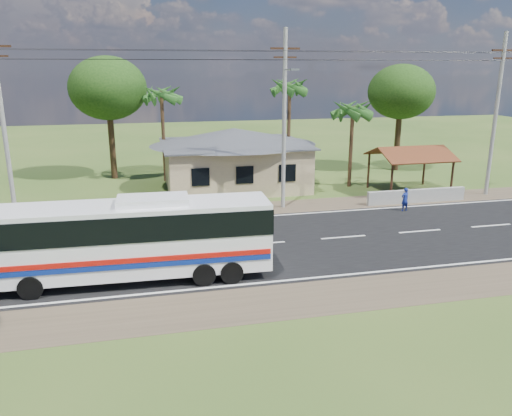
{
  "coord_description": "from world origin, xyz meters",
  "views": [
    {
      "loc": [
        -5.63,
        -23.41,
        8.74
      ],
      "look_at": [
        -0.04,
        1.0,
        1.64
      ],
      "focal_mm": 35.0,
      "sensor_mm": 36.0,
      "label": 1
    }
  ],
  "objects": [
    {
      "name": "ground",
      "position": [
        0.0,
        0.0,
        0.0
      ],
      "size": [
        120.0,
        120.0,
        0.0
      ],
      "primitive_type": "plane",
      "color": "#314E1C",
      "rests_on": "ground"
    },
    {
      "name": "road",
      "position": [
        0.0,
        0.0,
        0.01
      ],
      "size": [
        120.0,
        16.0,
        0.03
      ],
      "color": "black",
      "rests_on": "ground"
    },
    {
      "name": "house",
      "position": [
        1.0,
        13.0,
        2.64
      ],
      "size": [
        12.4,
        10.0,
        5.0
      ],
      "color": "#C7B184",
      "rests_on": "ground"
    },
    {
      "name": "waiting_shed",
      "position": [
        13.0,
        8.5,
        2.73
      ],
      "size": [
        5.2,
        4.48,
        3.35
      ],
      "color": "#3D2416",
      "rests_on": "ground"
    },
    {
      "name": "concrete_barrier",
      "position": [
        12.0,
        5.6,
        0.45
      ],
      "size": [
        7.0,
        0.3,
        0.9
      ],
      "primitive_type": "cube",
      "color": "#9E9E99",
      "rests_on": "ground"
    },
    {
      "name": "utility_poles",
      "position": [
        2.67,
        6.49,
        5.77
      ],
      "size": [
        32.8,
        2.22,
        11.0
      ],
      "color": "#9E9E99",
      "rests_on": "ground"
    },
    {
      "name": "palm_near",
      "position": [
        9.5,
        11.0,
        5.71
      ],
      "size": [
        2.8,
        2.8,
        6.7
      ],
      "color": "#47301E",
      "rests_on": "ground"
    },
    {
      "name": "palm_mid",
      "position": [
        6.0,
        15.5,
        7.16
      ],
      "size": [
        2.8,
        2.8,
        8.2
      ],
      "color": "#47301E",
      "rests_on": "ground"
    },
    {
      "name": "palm_far",
      "position": [
        -4.0,
        16.0,
        6.68
      ],
      "size": [
        2.8,
        2.8,
        7.7
      ],
      "color": "#47301E",
      "rests_on": "ground"
    },
    {
      "name": "tree_behind_house",
      "position": [
        -8.0,
        18.0,
        7.12
      ],
      "size": [
        6.0,
        6.0,
        9.61
      ],
      "color": "#47301E",
      "rests_on": "ground"
    },
    {
      "name": "tree_behind_shed",
      "position": [
        16.0,
        16.0,
        6.68
      ],
      "size": [
        5.6,
        5.6,
        9.02
      ],
      "color": "#47301E",
      "rests_on": "ground"
    },
    {
      "name": "coach_bus",
      "position": [
        -6.32,
        -3.13,
        2.06
      ],
      "size": [
        11.71,
        2.87,
        3.61
      ],
      "rotation": [
        0.0,
        0.0,
        -0.03
      ],
      "color": "white",
      "rests_on": "ground"
    },
    {
      "name": "motorcycle",
      "position": [
        1.16,
        6.49,
        0.4
      ],
      "size": [
        1.62,
        0.92,
        0.81
      ],
      "primitive_type": "imported",
      "rotation": [
        0.0,
        0.0,
        1.31
      ],
      "color": "black",
      "rests_on": "ground"
    },
    {
      "name": "person",
      "position": [
        10.21,
        3.93,
        0.75
      ],
      "size": [
        0.61,
        0.47,
        1.5
      ],
      "primitive_type": "imported",
      "rotation": [
        0.0,
        0.0,
        3.37
      ],
      "color": "navy",
      "rests_on": "ground"
    }
  ]
}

